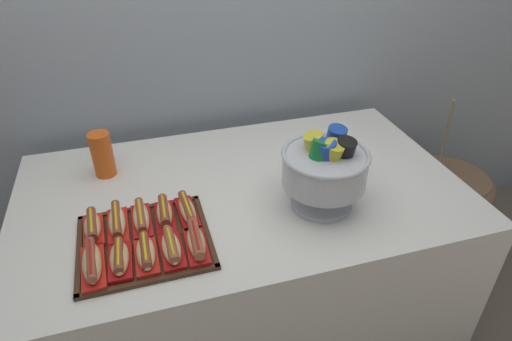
{
  "coord_description": "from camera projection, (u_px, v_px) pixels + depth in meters",
  "views": [
    {
      "loc": [
        -0.33,
        -1.28,
        1.73
      ],
      "look_at": [
        0.07,
        0.05,
        0.82
      ],
      "focal_mm": 30.66,
      "sensor_mm": 36.0,
      "label": 1
    }
  ],
  "objects": [
    {
      "name": "back_wall",
      "position": [
        202.0,
        7.0,
        1.82
      ],
      "size": [
        6.0,
        0.1,
        2.6
      ],
      "primitive_type": "cube",
      "color": "#9EA8B2",
      "rests_on": "ground_plane"
    },
    {
      "name": "punch_bowl",
      "position": [
        325.0,
        167.0,
        1.45
      ],
      "size": [
        0.29,
        0.29,
        0.27
      ],
      "color": "silver",
      "rests_on": "buffet_table"
    },
    {
      "name": "hot_dog_4",
      "position": [
        196.0,
        242.0,
        1.32
      ],
      "size": [
        0.07,
        0.17,
        0.06
      ],
      "color": "red",
      "rests_on": "serving_tray"
    },
    {
      "name": "hot_dog_5",
      "position": [
        93.0,
        227.0,
        1.38
      ],
      "size": [
        0.07,
        0.16,
        0.06
      ],
      "color": "red",
      "rests_on": "serving_tray"
    },
    {
      "name": "hot_dog_6",
      "position": [
        117.0,
        223.0,
        1.39
      ],
      "size": [
        0.07,
        0.18,
        0.06
      ],
      "color": "red",
      "rests_on": "serving_tray"
    },
    {
      "name": "hot_dog_8",
      "position": [
        165.0,
        214.0,
        1.43
      ],
      "size": [
        0.07,
        0.17,
        0.06
      ],
      "color": "#B21414",
      "rests_on": "serving_tray"
    },
    {
      "name": "hot_dog_1",
      "position": [
        120.0,
        259.0,
        1.26
      ],
      "size": [
        0.07,
        0.16,
        0.06
      ],
      "color": "#B21414",
      "rests_on": "serving_tray"
    },
    {
      "name": "hot_dog_3",
      "position": [
        171.0,
        248.0,
        1.3
      ],
      "size": [
        0.07,
        0.16,
        0.06
      ],
      "color": "#B21414",
      "rests_on": "serving_tray"
    },
    {
      "name": "hot_dog_7",
      "position": [
        141.0,
        219.0,
        1.41
      ],
      "size": [
        0.06,
        0.18,
        0.06
      ],
      "color": "red",
      "rests_on": "serving_tray"
    },
    {
      "name": "hot_dog_9",
      "position": [
        187.0,
        210.0,
        1.45
      ],
      "size": [
        0.07,
        0.18,
        0.06
      ],
      "color": "#B21414",
      "rests_on": "serving_tray"
    },
    {
      "name": "hot_dog_2",
      "position": [
        146.0,
        253.0,
        1.28
      ],
      "size": [
        0.07,
        0.16,
        0.06
      ],
      "color": "red",
      "rests_on": "serving_tray"
    },
    {
      "name": "buffet_table",
      "position": [
        244.0,
        261.0,
        1.82
      ],
      "size": [
        1.63,
        0.95,
        0.79
      ],
      "color": "white",
      "rests_on": "ground_plane"
    },
    {
      "name": "ground_plane",
      "position": [
        245.0,
        324.0,
        2.05
      ],
      "size": [
        10.0,
        10.0,
        0.0
      ],
      "primitive_type": "plane",
      "color": "#7A6B5B"
    },
    {
      "name": "serving_tray",
      "position": [
        145.0,
        242.0,
        1.36
      ],
      "size": [
        0.41,
        0.36,
        0.01
      ],
      "color": "#472B19",
      "rests_on": "buffet_table"
    },
    {
      "name": "hot_dog_0",
      "position": [
        92.0,
        264.0,
        1.25
      ],
      "size": [
        0.08,
        0.19,
        0.06
      ],
      "color": "red",
      "rests_on": "serving_tray"
    },
    {
      "name": "cup_stack",
      "position": [
        102.0,
        154.0,
        1.64
      ],
      "size": [
        0.08,
        0.08,
        0.18
      ],
      "color": "#EA5B19",
      "rests_on": "buffet_table"
    },
    {
      "name": "floor_vase",
      "position": [
        438.0,
        216.0,
        2.34
      ],
      "size": [
        0.55,
        0.55,
        0.91
      ],
      "color": "brown",
      "rests_on": "ground_plane"
    }
  ]
}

